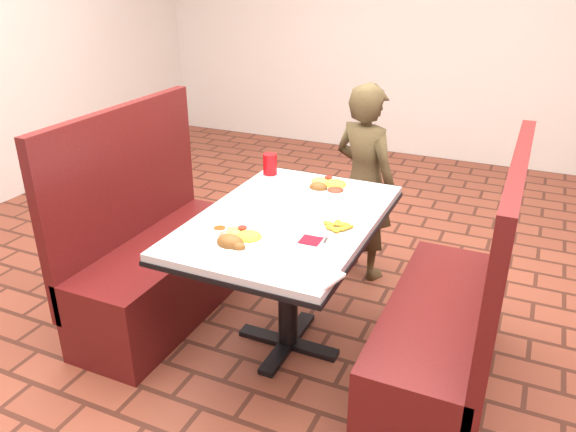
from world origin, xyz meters
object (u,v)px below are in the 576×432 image
Objects in this scene: near_dinner_plate at (237,237)px; diner_person at (364,183)px; booth_bench_right at (449,331)px; plantain_plate at (337,228)px; far_dinner_plate at (328,184)px; booth_bench_left at (158,260)px; dining_table at (288,234)px; red_tumbler at (270,164)px.

diner_person is at bearing 81.73° from near_dinner_plate.
plantain_plate is at bearing -174.38° from booth_bench_right.
far_dinner_plate is at bearing 115.50° from plantain_plate.
booth_bench_left is at bearing 180.00° from booth_bench_right.
near_dinner_plate is at bearing -103.52° from dining_table.
plantain_plate is (0.22, -0.46, -0.01)m from far_dinner_plate.
booth_bench_right is 1.05m from near_dinner_plate.
red_tumbler is (-0.25, 0.83, 0.03)m from near_dinner_plate.
red_tumbler is at bearing 67.76° from diner_person.
dining_table is 10.16× the size of red_tumbler.
dining_table is 4.41× the size of near_dinner_plate.
near_dinner_plate reaches higher than dining_table.
diner_person is 4.21× the size of far_dinner_plate.
near_dinner_plate is (0.72, -0.34, 0.45)m from booth_bench_left.
near_dinner_plate is 0.94× the size of far_dinner_plate.
far_dinner_plate is at bearing 80.16° from near_dinner_plate.
diner_person is (-0.70, 0.92, 0.29)m from booth_bench_right.
plantain_plate is (0.27, -0.05, 0.11)m from dining_table.
booth_bench_left reaches higher than far_dinner_plate.
diner_person reaches higher than plantain_plate.
booth_bench_right is at bearing -23.31° from red_tumbler.
booth_bench_right is at bearing 5.62° from plantain_plate.
booth_bench_right is 0.98× the size of diner_person.
near_dinner_plate is at bearing -140.14° from plantain_plate.
booth_bench_left reaches higher than plantain_plate.
near_dinner_plate is 0.76m from far_dinner_plate.
booth_bench_left is (-0.80, 0.00, -0.32)m from dining_table.
booth_bench_left is at bearing 154.29° from near_dinner_plate.
red_tumbler reaches higher than plantain_plate.
booth_bench_left is 1.60m from booth_bench_right.
near_dinner_plate is at bearing -73.30° from red_tumbler.
booth_bench_right is 1.32m from red_tumbler.
red_tumbler is at bearing 106.70° from near_dinner_plate.
dining_table is 0.99× the size of diner_person.
diner_person is (0.90, 0.92, 0.29)m from booth_bench_left.
dining_table is at bearing 180.00° from booth_bench_right.
plantain_plate is (-0.53, -0.05, 0.43)m from booth_bench_right.
booth_bench_left is 1.32m from diner_person.
red_tumbler is (-1.13, 0.49, 0.48)m from booth_bench_right.
dining_table is at bearing -96.66° from far_dinner_plate.
red_tumbler is at bearing 124.31° from dining_table.
diner_person reaches higher than near_dinner_plate.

